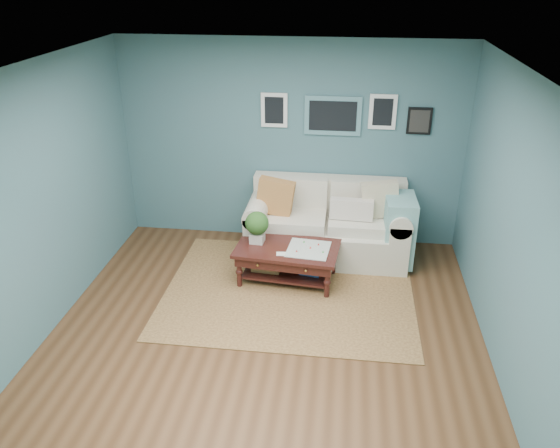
# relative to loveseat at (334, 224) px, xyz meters

# --- Properties ---
(room_shell) EXTENTS (5.00, 5.02, 2.70)m
(room_shell) POSITION_rel_loveseat_xyz_m (-0.62, -1.97, 0.92)
(room_shell) COLOR brown
(room_shell) RESTS_ON ground
(area_rug) EXTENTS (2.89, 2.31, 0.01)m
(area_rug) POSITION_rel_loveseat_xyz_m (-0.48, -0.98, -0.43)
(area_rug) COLOR #55381D
(area_rug) RESTS_ON ground
(loveseat) EXTENTS (2.11, 0.96, 1.08)m
(loveseat) POSITION_rel_loveseat_xyz_m (0.00, 0.00, 0.00)
(loveseat) COLOR beige
(loveseat) RESTS_ON ground
(coffee_table) EXTENTS (1.27, 0.82, 0.85)m
(coffee_table) POSITION_rel_loveseat_xyz_m (-0.59, -0.72, -0.06)
(coffee_table) COLOR black
(coffee_table) RESTS_ON ground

